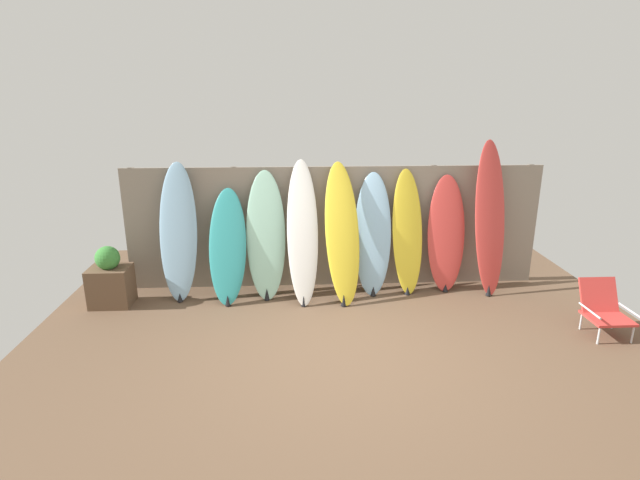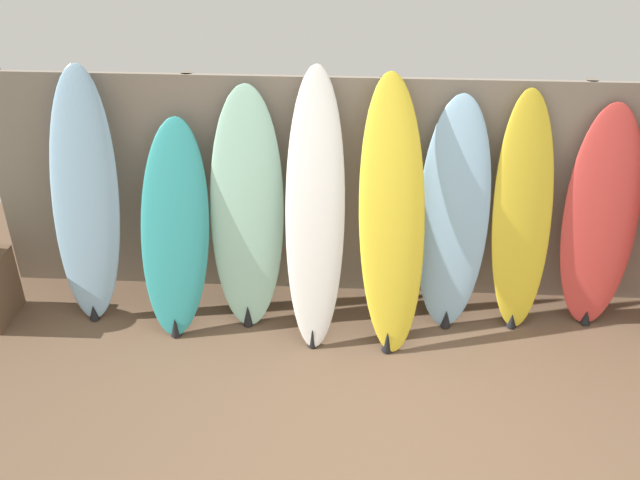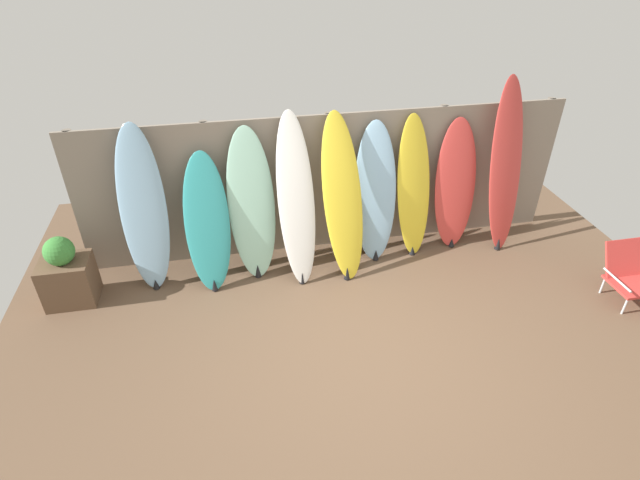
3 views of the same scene
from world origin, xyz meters
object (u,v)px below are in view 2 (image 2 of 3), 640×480
surfboard_skyblue_5 (453,217)px  surfboard_teal_1 (175,230)px  surfboard_seafoam_2 (247,212)px  surfboard_yellow_6 (522,215)px  surfboard_skyblue_0 (85,198)px  surfboard_red_7 (600,220)px  surfboard_yellow_4 (392,217)px  surfboard_white_3 (315,212)px

surfboard_skyblue_5 → surfboard_teal_1: bearing=-175.9°
surfboard_seafoam_2 → surfboard_yellow_6: 2.02m
surfboard_skyblue_0 → surfboard_red_7: (3.81, 0.10, -0.11)m
surfboard_yellow_4 → surfboard_red_7: surfboard_yellow_4 is taller
surfboard_yellow_6 → surfboard_seafoam_2: bearing=-178.1°
surfboard_skyblue_5 → surfboard_yellow_6: surfboard_yellow_6 is taller
surfboard_skyblue_5 → surfboard_yellow_6: size_ratio=0.98×
surfboard_skyblue_0 → surfboard_teal_1: 0.72m
surfboard_yellow_6 → surfboard_red_7: 0.58m
surfboard_skyblue_0 → surfboard_yellow_4: (2.27, -0.15, -0.01)m
surfboard_teal_1 → surfboard_skyblue_5: size_ratio=0.89×
surfboard_yellow_4 → surfboard_skyblue_5: size_ratio=1.09×
surfboard_yellow_4 → surfboard_red_7: 1.57m
surfboard_red_7 → surfboard_teal_1: bearing=-176.0°
surfboard_seafoam_2 → surfboard_yellow_4: bearing=-7.7°
surfboard_seafoam_2 → surfboard_white_3: size_ratio=0.92×
surfboard_white_3 → surfboard_skyblue_5: surfboard_white_3 is taller
surfboard_teal_1 → surfboard_seafoam_2: size_ratio=0.87×
surfboard_skyblue_5 → surfboard_skyblue_0: bearing=-179.3°
surfboard_skyblue_5 → surfboard_red_7: bearing=3.7°
surfboard_teal_1 → surfboard_skyblue_5: (2.05, 0.15, 0.10)m
surfboard_teal_1 → surfboard_skyblue_0: bearing=170.5°
surfboard_seafoam_2 → surfboard_skyblue_5: surfboard_seafoam_2 is taller
surfboard_teal_1 → surfboard_yellow_4: (1.59, -0.04, 0.18)m
surfboard_teal_1 → surfboard_seafoam_2: (0.53, 0.11, 0.11)m
surfboard_seafoam_2 → surfboard_yellow_6: bearing=1.9°
surfboard_skyblue_0 → surfboard_seafoam_2: bearing=-0.3°
surfboard_teal_1 → surfboard_seafoam_2: 0.55m
surfboard_yellow_6 → surfboard_yellow_4: bearing=-167.7°
surfboard_white_3 → surfboard_yellow_6: 1.52m
surfboard_skyblue_5 → surfboard_red_7: size_ratio=1.03×
surfboard_teal_1 → surfboard_yellow_6: bearing=3.9°
surfboard_skyblue_0 → surfboard_teal_1: (0.68, -0.11, -0.18)m
surfboard_teal_1 → surfboard_white_3: bearing=-0.4°
surfboard_skyblue_0 → surfboard_skyblue_5: (2.73, 0.03, -0.09)m
surfboard_yellow_4 → surfboard_red_7: (1.54, 0.25, -0.10)m
surfboard_teal_1 → surfboard_seafoam_2: bearing=11.5°
surfboard_skyblue_5 → surfboard_yellow_6: (0.50, 0.03, 0.02)m
surfboard_yellow_4 → surfboard_white_3: bearing=177.0°
surfboard_teal_1 → surfboard_skyblue_5: bearing=4.1°
surfboard_yellow_4 → surfboard_skyblue_5: 0.50m
surfboard_skyblue_0 → surfboard_yellow_6: 3.23m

